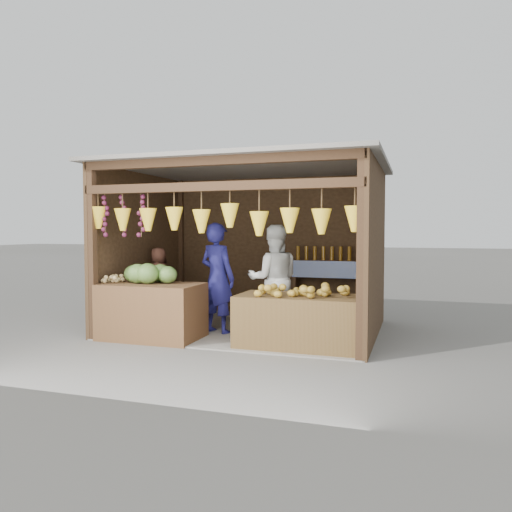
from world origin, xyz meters
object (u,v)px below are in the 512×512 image
(counter_right, at_px, (300,322))
(man_standing, at_px, (217,278))
(woman_standing, at_px, (274,279))
(vendor_seated, at_px, (158,276))
(counter_left, at_px, (152,311))

(counter_right, bearing_deg, man_standing, 159.64)
(man_standing, xyz_separation_m, woman_standing, (0.83, 0.30, -0.02))
(woman_standing, bearing_deg, vendor_seated, -25.42)
(counter_right, distance_m, vendor_seated, 2.99)
(man_standing, height_order, vendor_seated, man_standing)
(counter_left, distance_m, vendor_seated, 1.35)
(counter_right, relative_size, woman_standing, 1.02)
(counter_left, bearing_deg, man_standing, 40.87)
(counter_left, height_order, counter_right, counter_left)
(man_standing, distance_m, woman_standing, 0.88)
(vendor_seated, bearing_deg, woman_standing, -159.91)
(vendor_seated, bearing_deg, counter_right, -175.05)
(counter_left, relative_size, woman_standing, 0.86)
(counter_right, distance_m, woman_standing, 1.15)
(counter_right, height_order, man_standing, man_standing)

